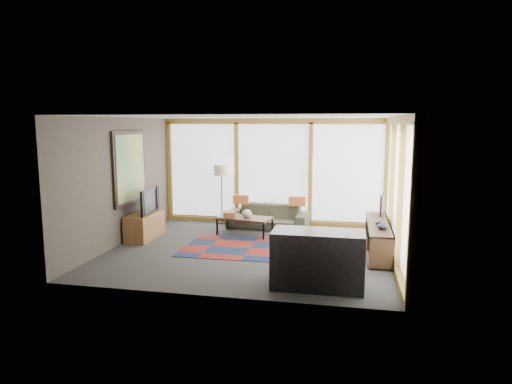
% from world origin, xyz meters
% --- Properties ---
extents(ground, '(5.50, 5.50, 0.00)m').
position_xyz_m(ground, '(0.00, 0.00, 0.00)').
color(ground, '#282926').
rests_on(ground, ground).
extents(room_envelope, '(5.52, 5.02, 2.62)m').
position_xyz_m(room_envelope, '(0.49, 0.56, 1.54)').
color(room_envelope, '#3E372F').
rests_on(room_envelope, ground).
extents(rug, '(2.68, 1.74, 0.01)m').
position_xyz_m(rug, '(-0.05, 0.09, 0.01)').
color(rug, maroon).
rests_on(rug, ground).
extents(sofa, '(1.96, 0.90, 0.56)m').
position_xyz_m(sofa, '(-0.04, 1.95, 0.28)').
color(sofa, '#3C3E2D').
rests_on(sofa, ground).
extents(pillow_left, '(0.39, 0.13, 0.21)m').
position_xyz_m(pillow_left, '(-0.70, 1.99, 0.66)').
color(pillow_left, '#CE6930').
rests_on(pillow_left, sofa).
extents(pillow_right, '(0.40, 0.12, 0.22)m').
position_xyz_m(pillow_right, '(0.66, 1.98, 0.67)').
color(pillow_right, '#CE6930').
rests_on(pillow_right, sofa).
extents(floor_lamp, '(0.37, 0.37, 1.47)m').
position_xyz_m(floor_lamp, '(-1.25, 2.22, 0.74)').
color(floor_lamp, '#2F2016').
rests_on(floor_lamp, ground).
extents(coffee_table, '(1.30, 0.83, 0.40)m').
position_xyz_m(coffee_table, '(-0.42, 1.19, 0.20)').
color(coffee_table, '#302110').
rests_on(coffee_table, ground).
extents(book_stack, '(0.31, 0.36, 0.10)m').
position_xyz_m(book_stack, '(-0.79, 1.23, 0.45)').
color(book_stack, brown).
rests_on(book_stack, coffee_table).
extents(vase, '(0.23, 0.23, 0.18)m').
position_xyz_m(vase, '(-0.36, 1.15, 0.49)').
color(vase, beige).
rests_on(vase, coffee_table).
extents(bookshelf, '(0.42, 2.32, 0.58)m').
position_xyz_m(bookshelf, '(2.43, 0.34, 0.29)').
color(bookshelf, '#302110').
rests_on(bookshelf, ground).
extents(bowl_a, '(0.24, 0.24, 0.10)m').
position_xyz_m(bowl_a, '(2.47, -0.19, 0.63)').
color(bowl_a, black).
rests_on(bowl_a, bookshelf).
extents(bowl_b, '(0.18, 0.18, 0.08)m').
position_xyz_m(bowl_b, '(2.43, 0.17, 0.62)').
color(bowl_b, black).
rests_on(bowl_b, bookshelf).
extents(shelf_picture, '(0.11, 0.33, 0.43)m').
position_xyz_m(shelf_picture, '(2.53, 1.11, 0.79)').
color(shelf_picture, black).
rests_on(shelf_picture, bookshelf).
extents(tv_console, '(0.46, 1.11, 0.56)m').
position_xyz_m(tv_console, '(-2.47, 0.42, 0.28)').
color(tv_console, brown).
rests_on(tv_console, ground).
extents(television, '(0.18, 0.96, 0.55)m').
position_xyz_m(television, '(-2.42, 0.41, 0.83)').
color(television, black).
rests_on(television, tv_console).
extents(bar_counter, '(1.38, 0.65, 0.88)m').
position_xyz_m(bar_counter, '(1.42, -1.82, 0.44)').
color(bar_counter, black).
rests_on(bar_counter, ground).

